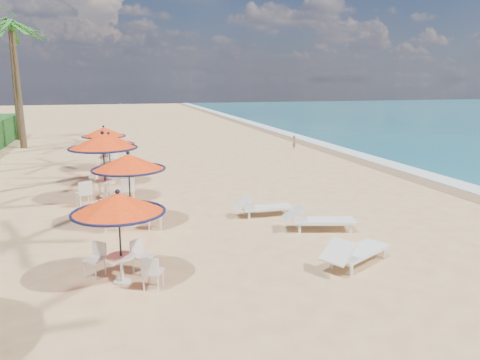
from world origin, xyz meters
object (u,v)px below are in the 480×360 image
(station_3, at_px, (108,146))
(lounger_far, at_px, (261,206))
(station_0, at_px, (120,214))
(lounger_near, at_px, (354,252))
(lounger_mid, at_px, (316,219))
(station_4, at_px, (105,137))
(station_1, at_px, (128,171))
(station_2, at_px, (103,150))

(station_3, relative_size, lounger_far, 1.16)
(station_0, bearing_deg, lounger_near, -6.14)
(lounger_mid, bearing_deg, station_0, -143.86)
(station_0, xyz_separation_m, station_3, (-0.22, 10.70, 0.09))
(lounger_near, distance_m, lounger_far, 4.76)
(station_4, height_order, lounger_mid, station_4)
(station_0, distance_m, lounger_near, 5.63)
(station_4, distance_m, lounger_far, 11.27)
(station_3, distance_m, lounger_near, 12.70)
(station_1, distance_m, station_4, 9.96)
(lounger_near, bearing_deg, station_1, 108.46)
(station_1, bearing_deg, station_4, 94.02)
(station_0, distance_m, station_4, 14.13)
(station_4, xyz_separation_m, lounger_far, (4.95, -10.03, -1.32))
(station_0, relative_size, station_1, 0.91)
(station_4, relative_size, lounger_far, 1.15)
(station_1, height_order, station_2, station_2)
(station_1, xyz_separation_m, lounger_near, (5.11, -4.78, -1.36))
(station_2, relative_size, lounger_mid, 1.17)
(station_1, xyz_separation_m, lounger_far, (4.25, -0.10, -1.40))
(station_3, bearing_deg, station_0, -88.82)
(station_1, bearing_deg, station_0, -94.87)
(lounger_mid, bearing_deg, lounger_far, 135.68)
(station_1, distance_m, station_3, 6.53)
(station_2, xyz_separation_m, lounger_far, (4.98, -3.53, -1.60))
(lounger_mid, bearing_deg, station_3, 140.26)
(lounger_far, bearing_deg, lounger_near, -79.07)
(station_0, bearing_deg, station_1, 85.13)
(station_0, distance_m, station_3, 10.70)
(station_2, height_order, lounger_far, station_2)
(station_0, distance_m, lounger_mid, 6.25)
(station_2, bearing_deg, station_4, 89.74)
(station_0, relative_size, station_3, 0.95)
(lounger_mid, xyz_separation_m, lounger_far, (-1.12, 1.91, -0.04))
(lounger_near, xyz_separation_m, lounger_far, (-0.85, 4.68, -0.04))
(station_3, bearing_deg, lounger_near, -63.27)
(station_0, relative_size, station_4, 0.96)
(lounger_near, distance_m, lounger_mid, 2.78)
(station_0, relative_size, lounger_near, 0.97)
(station_4, xyz_separation_m, lounger_mid, (6.07, -11.95, -1.28))
(station_0, relative_size, lounger_far, 1.10)
(lounger_mid, relative_size, lounger_far, 1.16)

